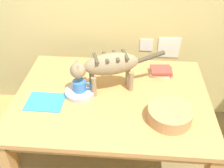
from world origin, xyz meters
TOP-DOWN VIEW (x-y plane):
  - dining_table at (-0.02, 1.14)m, footprint 1.36×0.99m
  - cat at (-0.05, 1.20)m, footprint 0.64×0.26m
  - saucer_bowl at (-0.25, 1.14)m, footprint 0.21×0.21m
  - coffee_mug at (-0.24, 1.14)m, footprint 0.13×0.09m
  - magazine at (-0.47, 1.03)m, footprint 0.26×0.20m
  - book_stack at (0.34, 1.44)m, footprint 0.17×0.15m
  - wicker_basket at (0.36, 0.93)m, footprint 0.28×0.28m

SIDE VIEW (x-z plane):
  - dining_table at x=-0.02m, z-range 0.29..1.03m
  - magazine at x=-0.47m, z-range 0.74..0.75m
  - saucer_bowl at x=-0.25m, z-range 0.74..0.78m
  - book_stack at x=0.34m, z-range 0.74..0.79m
  - wicker_basket at x=0.36m, z-range 0.75..0.83m
  - coffee_mug at x=-0.24m, z-range 0.78..0.86m
  - cat at x=-0.05m, z-range 0.80..1.10m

